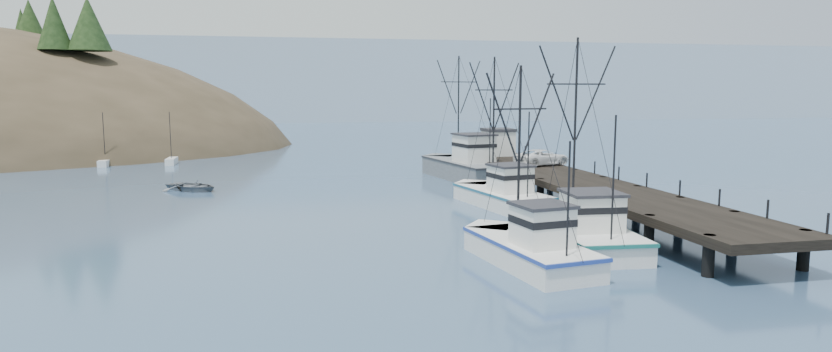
{
  "coord_description": "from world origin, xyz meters",
  "views": [
    {
      "loc": [
        -8.06,
        -30.03,
        8.61
      ],
      "look_at": [
        1.59,
        15.7,
        2.5
      ],
      "focal_mm": 28.0,
      "sensor_mm": 36.0,
      "label": 1
    }
  ],
  "objects_px": {
    "trawler_near": "(579,230)",
    "pier_shed": "(498,142)",
    "trawler_far": "(499,195)",
    "pickup_truck": "(542,157)",
    "trawler_mid": "(526,248)",
    "work_vessel": "(464,166)",
    "pier": "(572,182)",
    "motorboat": "(193,190)"
  },
  "relations": [
    {
      "from": "pier_shed",
      "to": "motorboat",
      "type": "bearing_deg",
      "value": -170.26
    },
    {
      "from": "trawler_far",
      "to": "work_vessel",
      "type": "height_order",
      "value": "work_vessel"
    },
    {
      "from": "trawler_far",
      "to": "pier",
      "type": "bearing_deg",
      "value": -2.38
    },
    {
      "from": "motorboat",
      "to": "pier",
      "type": "bearing_deg",
      "value": -74.52
    },
    {
      "from": "pier",
      "to": "motorboat",
      "type": "relative_size",
      "value": 8.64
    },
    {
      "from": "pickup_truck",
      "to": "work_vessel",
      "type": "bearing_deg",
      "value": 18.53
    },
    {
      "from": "trawler_near",
      "to": "trawler_far",
      "type": "distance_m",
      "value": 13.06
    },
    {
      "from": "work_vessel",
      "to": "pickup_truck",
      "type": "relative_size",
      "value": 2.86
    },
    {
      "from": "trawler_far",
      "to": "motorboat",
      "type": "distance_m",
      "value": 26.98
    },
    {
      "from": "pickup_truck",
      "to": "motorboat",
      "type": "distance_m",
      "value": 31.1
    },
    {
      "from": "trawler_far",
      "to": "pickup_truck",
      "type": "bearing_deg",
      "value": 49.91
    },
    {
      "from": "pier",
      "to": "trawler_mid",
      "type": "bearing_deg",
      "value": -122.09
    },
    {
      "from": "pier",
      "to": "trawler_near",
      "type": "distance_m",
      "value": 14.02
    },
    {
      "from": "trawler_near",
      "to": "pickup_truck",
      "type": "distance_m",
      "value": 22.27
    },
    {
      "from": "work_vessel",
      "to": "pickup_truck",
      "type": "xyz_separation_m",
      "value": [
        5.19,
        -7.09,
        1.49
      ]
    },
    {
      "from": "pickup_truck",
      "to": "motorboat",
      "type": "relative_size",
      "value": 1.02
    },
    {
      "from": "trawler_near",
      "to": "trawler_mid",
      "type": "distance_m",
      "value": 5.48
    },
    {
      "from": "motorboat",
      "to": "trawler_mid",
      "type": "bearing_deg",
      "value": -106.91
    },
    {
      "from": "motorboat",
      "to": "pickup_truck",
      "type": "bearing_deg",
      "value": -59.42
    },
    {
      "from": "work_vessel",
      "to": "motorboat",
      "type": "height_order",
      "value": "work_vessel"
    },
    {
      "from": "pier",
      "to": "pier_shed",
      "type": "bearing_deg",
      "value": 89.39
    },
    {
      "from": "trawler_mid",
      "to": "pickup_truck",
      "type": "bearing_deg",
      "value": 65.6
    },
    {
      "from": "trawler_near",
      "to": "trawler_far",
      "type": "relative_size",
      "value": 1.04
    },
    {
      "from": "trawler_near",
      "to": "work_vessel",
      "type": "bearing_deg",
      "value": 87.08
    },
    {
      "from": "pier",
      "to": "pier_shed",
      "type": "distance_m",
      "value": 18.08
    },
    {
      "from": "pier",
      "to": "trawler_mid",
      "type": "distance_m",
      "value": 18.94
    },
    {
      "from": "trawler_near",
      "to": "motorboat",
      "type": "bearing_deg",
      "value": 133.06
    },
    {
      "from": "pier",
      "to": "motorboat",
      "type": "xyz_separation_m",
      "value": [
        -29.64,
        12.88,
        -1.69
      ]
    },
    {
      "from": "trawler_near",
      "to": "pickup_truck",
      "type": "relative_size",
      "value": 2.31
    },
    {
      "from": "trawler_near",
      "to": "pier_shed",
      "type": "height_order",
      "value": "trawler_near"
    },
    {
      "from": "work_vessel",
      "to": "motorboat",
      "type": "distance_m",
      "value": 25.62
    },
    {
      "from": "pier_shed",
      "to": "trawler_far",
      "type": "bearing_deg",
      "value": -108.69
    },
    {
      "from": "pier",
      "to": "pickup_truck",
      "type": "distance_m",
      "value": 8.48
    },
    {
      "from": "pier",
      "to": "pickup_truck",
      "type": "xyz_separation_m",
      "value": [
        1.01,
        8.36,
        1.03
      ]
    },
    {
      "from": "trawler_far",
      "to": "motorboat",
      "type": "relative_size",
      "value": 2.27
    },
    {
      "from": "trawler_near",
      "to": "trawler_mid",
      "type": "relative_size",
      "value": 1.17
    },
    {
      "from": "work_vessel",
      "to": "pier_shed",
      "type": "bearing_deg",
      "value": 30.25
    },
    {
      "from": "trawler_mid",
      "to": "pickup_truck",
      "type": "height_order",
      "value": "trawler_mid"
    },
    {
      "from": "pier",
      "to": "pickup_truck",
      "type": "bearing_deg",
      "value": 83.08
    },
    {
      "from": "trawler_mid",
      "to": "pier_shed",
      "type": "relative_size",
      "value": 3.21
    },
    {
      "from": "trawler_mid",
      "to": "work_vessel",
      "type": "height_order",
      "value": "work_vessel"
    },
    {
      "from": "trawler_far",
      "to": "pickup_truck",
      "type": "relative_size",
      "value": 2.23
    }
  ]
}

